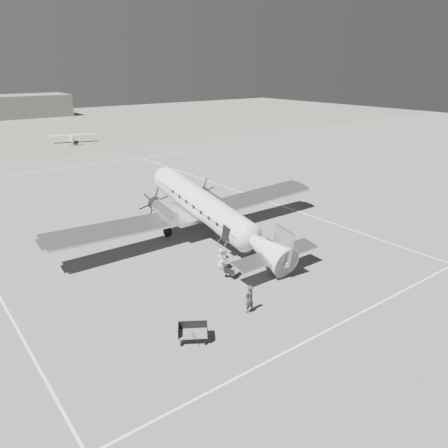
{
  "coord_description": "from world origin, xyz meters",
  "views": [
    {
      "loc": [
        -21.7,
        -28.08,
        14.92
      ],
      "look_at": [
        -0.5,
        -0.17,
        2.2
      ],
      "focal_mm": 35.0,
      "sensor_mm": 36.0,
      "label": 1
    }
  ],
  "objects_px": {
    "light_plane_right": "(72,138)",
    "ramp_agent": "(224,259)",
    "baggage_cart_near": "(234,270)",
    "baggage_cart_far": "(193,333)",
    "dc3_airliner": "(210,213)",
    "passenger": "(221,259)",
    "ground_crew": "(249,299)"
  },
  "relations": [
    {
      "from": "ramp_agent",
      "to": "passenger",
      "type": "distance_m",
      "value": 0.4
    },
    {
      "from": "light_plane_right",
      "to": "baggage_cart_near",
      "type": "distance_m",
      "value": 68.27
    },
    {
      "from": "baggage_cart_near",
      "to": "passenger",
      "type": "xyz_separation_m",
      "value": [
        -0.01,
        1.54,
        0.42
      ]
    },
    {
      "from": "light_plane_right",
      "to": "ramp_agent",
      "type": "bearing_deg",
      "value": -82.42
    },
    {
      "from": "baggage_cart_far",
      "to": "ground_crew",
      "type": "bearing_deg",
      "value": 38.44
    },
    {
      "from": "passenger",
      "to": "dc3_airliner",
      "type": "bearing_deg",
      "value": -37.18
    },
    {
      "from": "baggage_cart_far",
      "to": "passenger",
      "type": "bearing_deg",
      "value": 76.29
    },
    {
      "from": "baggage_cart_near",
      "to": "light_plane_right",
      "type": "bearing_deg",
      "value": 57.39
    },
    {
      "from": "light_plane_right",
      "to": "baggage_cart_far",
      "type": "bearing_deg",
      "value": -86.96
    },
    {
      "from": "baggage_cart_far",
      "to": "ramp_agent",
      "type": "distance_m",
      "value": 9.43
    },
    {
      "from": "ramp_agent",
      "to": "passenger",
      "type": "height_order",
      "value": "ramp_agent"
    },
    {
      "from": "baggage_cart_far",
      "to": "ground_crew",
      "type": "relative_size",
      "value": 0.96
    },
    {
      "from": "baggage_cart_far",
      "to": "baggage_cart_near",
      "type": "bearing_deg",
      "value": 68.84
    },
    {
      "from": "light_plane_right",
      "to": "baggage_cart_near",
      "type": "relative_size",
      "value": 6.15
    },
    {
      "from": "ground_crew",
      "to": "passenger",
      "type": "distance_m",
      "value": 6.67
    },
    {
      "from": "baggage_cart_near",
      "to": "passenger",
      "type": "relative_size",
      "value": 0.88
    },
    {
      "from": "baggage_cart_far",
      "to": "passenger",
      "type": "distance_m",
      "value": 9.69
    },
    {
      "from": "baggage_cart_far",
      "to": "passenger",
      "type": "height_order",
      "value": "passenger"
    },
    {
      "from": "dc3_airliner",
      "to": "light_plane_right",
      "type": "distance_m",
      "value": 61.27
    },
    {
      "from": "dc3_airliner",
      "to": "ramp_agent",
      "type": "distance_m",
      "value": 6.41
    },
    {
      "from": "light_plane_right",
      "to": "passenger",
      "type": "distance_m",
      "value": 66.75
    },
    {
      "from": "ground_crew",
      "to": "baggage_cart_far",
      "type": "bearing_deg",
      "value": 2.58
    },
    {
      "from": "light_plane_right",
      "to": "baggage_cart_near",
      "type": "bearing_deg",
      "value": -82.26
    },
    {
      "from": "passenger",
      "to": "baggage_cart_near",
      "type": "bearing_deg",
      "value": 170.62
    },
    {
      "from": "baggage_cart_far",
      "to": "dc3_airliner",
      "type": "bearing_deg",
      "value": 83.49
    },
    {
      "from": "baggage_cart_near",
      "to": "ramp_agent",
      "type": "bearing_deg",
      "value": 67.19
    },
    {
      "from": "dc3_airliner",
      "to": "passenger",
      "type": "relative_size",
      "value": 16.99
    },
    {
      "from": "baggage_cart_near",
      "to": "ground_crew",
      "type": "xyz_separation_m",
      "value": [
        -2.44,
        -4.67,
        0.52
      ]
    },
    {
      "from": "passenger",
      "to": "baggage_cart_far",
      "type": "bearing_deg",
      "value": 123.54
    },
    {
      "from": "dc3_airliner",
      "to": "ramp_agent",
      "type": "height_order",
      "value": "dc3_airliner"
    },
    {
      "from": "ground_crew",
      "to": "ramp_agent",
      "type": "bearing_deg",
      "value": -115.66
    },
    {
      "from": "dc3_airliner",
      "to": "baggage_cart_near",
      "type": "height_order",
      "value": "dc3_airliner"
    }
  ]
}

